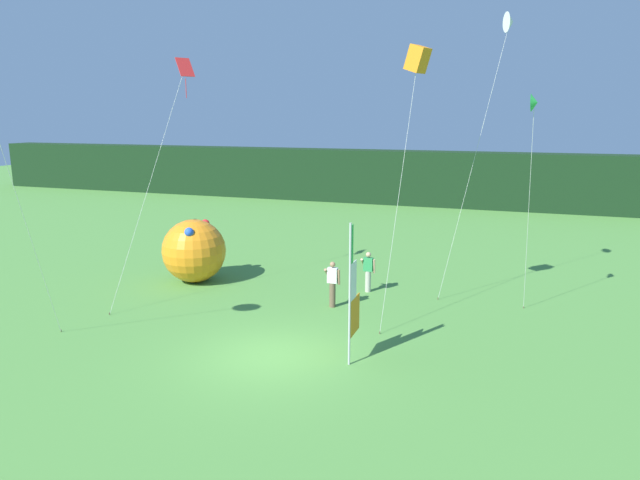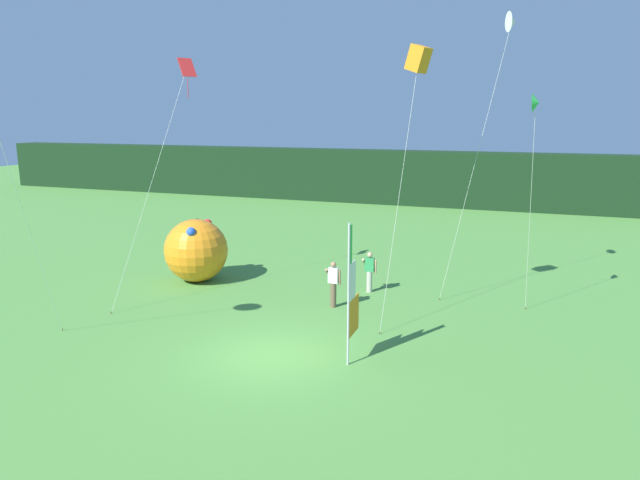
# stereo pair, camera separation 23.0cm
# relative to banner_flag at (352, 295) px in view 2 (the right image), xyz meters

# --- Properties ---
(ground_plane) EXTENTS (120.00, 120.00, 0.00)m
(ground_plane) POSITION_rel_banner_flag_xyz_m (-2.32, -0.51, -1.91)
(ground_plane) COLOR #518E3D
(distant_treeline) EXTENTS (80.00, 2.40, 4.08)m
(distant_treeline) POSITION_rel_banner_flag_xyz_m (-2.32, 29.35, 0.13)
(distant_treeline) COLOR black
(distant_treeline) RESTS_ON ground
(banner_flag) EXTENTS (0.06, 1.03, 3.99)m
(banner_flag) POSITION_rel_banner_flag_xyz_m (0.00, 0.00, 0.00)
(banner_flag) COLOR #B7B7BC
(banner_flag) RESTS_ON ground
(person_near_banner) EXTENTS (0.55, 0.48, 1.68)m
(person_near_banner) POSITION_rel_banner_flag_xyz_m (-1.94, 4.20, -1.02)
(person_near_banner) COLOR brown
(person_near_banner) RESTS_ON ground
(person_mid_field) EXTENTS (0.55, 0.48, 1.59)m
(person_mid_field) POSITION_rel_banner_flag_xyz_m (-1.19, 6.38, -1.07)
(person_mid_field) COLOR #B7B2A3
(person_mid_field) RESTS_ON ground
(inflatable_balloon) EXTENTS (2.60, 2.60, 2.60)m
(inflatable_balloon) POSITION_rel_banner_flag_xyz_m (-8.31, 5.40, -0.60)
(inflatable_balloon) COLOR orange
(inflatable_balloon) RESTS_ON ground
(kite_red_diamond_0) EXTENTS (1.58, 3.96, 8.81)m
(kite_red_diamond_0) POSITION_rel_banner_flag_xyz_m (-7.81, 4.20, 5.94)
(kite_red_diamond_0) COLOR brown
(kite_red_diamond_0) RESTS_ON ground
(kite_green_delta_2) EXTENTS (0.35, 1.53, 7.42)m
(kite_green_delta_2) POSITION_rel_banner_flag_xyz_m (4.38, 5.08, 5.16)
(kite_green_delta_2) COLOR brown
(kite_green_delta_2) RESTS_ON ground
(kite_white_delta_3) EXTENTS (2.15, 1.61, 10.27)m
(kite_white_delta_3) POSITION_rel_banner_flag_xyz_m (3.40, 7.50, 7.93)
(kite_white_delta_3) COLOR brown
(kite_white_delta_3) RESTS_ON ground
(kite_orange_box_4) EXTENTS (1.00, 2.42, 8.93)m
(kite_orange_box_4) POSITION_rel_banner_flag_xyz_m (0.83, 4.21, 6.54)
(kite_orange_box_4) COLOR brown
(kite_orange_box_4) RESTS_ON ground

